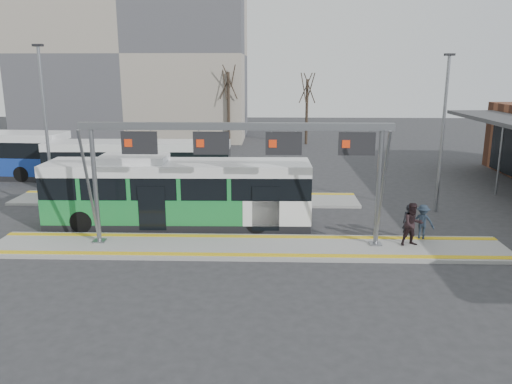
# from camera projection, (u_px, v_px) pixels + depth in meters

# --- Properties ---
(ground) EXTENTS (120.00, 120.00, 0.00)m
(ground) POSITION_uv_depth(u_px,v_px,m) (247.00, 249.00, 21.37)
(ground) COLOR #2D2D30
(ground) RESTS_ON ground
(platform_main) EXTENTS (22.00, 3.00, 0.15)m
(platform_main) POSITION_uv_depth(u_px,v_px,m) (247.00, 247.00, 21.35)
(platform_main) COLOR gray
(platform_main) RESTS_ON ground
(platform_second) EXTENTS (20.00, 3.00, 0.15)m
(platform_second) POSITION_uv_depth(u_px,v_px,m) (186.00, 199.00, 29.24)
(platform_second) COLOR gray
(platform_second) RESTS_ON ground
(tactile_main) EXTENTS (22.00, 2.65, 0.02)m
(tactile_main) POSITION_uv_depth(u_px,v_px,m) (247.00, 245.00, 21.33)
(tactile_main) COLOR yellow
(tactile_main) RESTS_ON platform_main
(tactile_second) EXTENTS (20.00, 0.35, 0.02)m
(tactile_second) POSITION_uv_depth(u_px,v_px,m) (189.00, 193.00, 30.33)
(tactile_second) COLOR yellow
(tactile_second) RESTS_ON platform_second
(gantry) EXTENTS (13.00, 1.68, 5.20)m
(gantry) POSITION_uv_depth(u_px,v_px,m) (239.00, 148.00, 20.60)
(gantry) COLOR slate
(gantry) RESTS_ON platform_main
(apartment_block) EXTENTS (24.50, 12.50, 18.40)m
(apartment_block) POSITION_uv_depth(u_px,v_px,m) (135.00, 53.00, 54.52)
(apartment_block) COLOR gray
(apartment_block) RESTS_ON ground
(hero_bus) EXTENTS (12.71, 2.92, 3.48)m
(hero_bus) POSITION_uv_depth(u_px,v_px,m) (178.00, 194.00, 24.25)
(hero_bus) COLOR black
(hero_bus) RESTS_ON ground
(bg_bus_green) EXTENTS (11.85, 2.76, 2.95)m
(bg_bus_green) POSITION_uv_depth(u_px,v_px,m) (139.00, 164.00, 32.45)
(bg_bus_green) COLOR black
(bg_bus_green) RESTS_ON ground
(passenger_a) EXTENTS (0.58, 0.39, 1.56)m
(passenger_a) POSITION_uv_depth(u_px,v_px,m) (409.00, 222.00, 21.94)
(passenger_a) COLOR black
(passenger_a) RESTS_ON platform_main
(passenger_b) EXTENTS (1.04, 0.89, 1.87)m
(passenger_b) POSITION_uv_depth(u_px,v_px,m) (413.00, 224.00, 21.13)
(passenger_b) COLOR black
(passenger_b) RESTS_ON platform_main
(passenger_c) EXTENTS (1.14, 0.87, 1.56)m
(passenger_c) POSITION_uv_depth(u_px,v_px,m) (422.00, 222.00, 21.98)
(passenger_c) COLOR #1E2937
(passenger_c) RESTS_ON platform_main
(tree_left) EXTENTS (1.40, 1.40, 8.18)m
(tree_left) POSITION_uv_depth(u_px,v_px,m) (228.00, 83.00, 48.77)
(tree_left) COLOR #382B21
(tree_left) RESTS_ON ground
(tree_mid) EXTENTS (1.40, 1.40, 7.39)m
(tree_mid) POSITION_uv_depth(u_px,v_px,m) (307.00, 88.00, 49.92)
(tree_mid) COLOR #382B21
(tree_mid) RESTS_ON ground
(tree_far) EXTENTS (1.40, 1.40, 7.82)m
(tree_far) POSITION_uv_depth(u_px,v_px,m) (77.00, 85.00, 50.71)
(tree_far) COLOR #382B21
(tree_far) RESTS_ON ground
(lamp_west) EXTENTS (0.50, 0.25, 8.68)m
(lamp_west) POSITION_uv_depth(u_px,v_px,m) (46.00, 127.00, 25.46)
(lamp_west) COLOR slate
(lamp_west) RESTS_ON ground
(lamp_east) EXTENTS (0.50, 0.25, 8.25)m
(lamp_east) POSITION_uv_depth(u_px,v_px,m) (443.00, 131.00, 25.84)
(lamp_east) COLOR slate
(lamp_east) RESTS_ON ground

